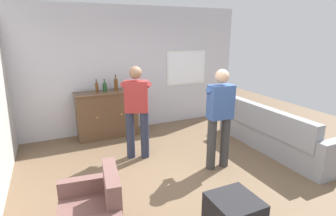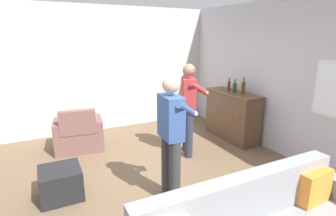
{
  "view_description": "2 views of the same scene",
  "coord_description": "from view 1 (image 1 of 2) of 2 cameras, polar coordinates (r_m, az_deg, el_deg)",
  "views": [
    {
      "loc": [
        -1.86,
        -3.2,
        2.23
      ],
      "look_at": [
        -0.25,
        0.32,
        1.11
      ],
      "focal_mm": 28.0,
      "sensor_mm": 36.0,
      "label": 1
    },
    {
      "loc": [
        3.38,
        -1.29,
        2.12
      ],
      "look_at": [
        -0.18,
        0.47,
        1.04
      ],
      "focal_mm": 28.0,
      "sensor_mm": 36.0,
      "label": 2
    }
  ],
  "objects": [
    {
      "name": "person_standing_right",
      "position": [
        4.34,
        11.15,
        -1.44
      ],
      "size": [
        0.56,
        0.49,
        1.68
      ],
      "color": "#383838",
      "rests_on": "ground"
    },
    {
      "name": "ground",
      "position": [
        4.32,
        4.97,
        -14.93
      ],
      "size": [
        10.4,
        10.4,
        0.0
      ],
      "primitive_type": "plane",
      "color": "brown"
    },
    {
      "name": "bottle_liquor_amber",
      "position": [
        5.74,
        -13.62,
        4.5
      ],
      "size": [
        0.08,
        0.08,
        0.26
      ],
      "color": "#1E4C23",
      "rests_on": "sideboard_cabinet"
    },
    {
      "name": "person_standing_left",
      "position": [
        4.65,
        -6.82,
        -0.06
      ],
      "size": [
        0.52,
        0.52,
        1.68
      ],
      "color": "#282D42",
      "rests_on": "ground"
    },
    {
      "name": "ottoman",
      "position": [
        3.35,
        14.12,
        -21.54
      ],
      "size": [
        0.53,
        0.53,
        0.42
      ],
      "primitive_type": "cube",
      "color": "black",
      "rests_on": "ground"
    },
    {
      "name": "sideboard_cabinet",
      "position": [
        5.86,
        -13.08,
        -1.33
      ],
      "size": [
        1.32,
        0.49,
        1.01
      ],
      "color": "brown",
      "rests_on": "ground"
    },
    {
      "name": "bottle_wine_green",
      "position": [
        5.7,
        -15.26,
        4.38
      ],
      "size": [
        0.06,
        0.06,
        0.27
      ],
      "color": "#593314",
      "rests_on": "sideboard_cabinet"
    },
    {
      "name": "couch",
      "position": [
        5.48,
        21.18,
        -5.14
      ],
      "size": [
        0.57,
        2.59,
        0.88
      ],
      "color": "gray",
      "rests_on": "ground"
    },
    {
      "name": "wall_back_with_window",
      "position": [
        6.21,
        -6.69,
        8.41
      ],
      "size": [
        5.2,
        0.15,
        2.8
      ],
      "color": "silver",
      "rests_on": "ground"
    },
    {
      "name": "bottle_spirits_clear",
      "position": [
        5.79,
        -11.26,
        5.07
      ],
      "size": [
        0.08,
        0.08,
        0.34
      ],
      "color": "#593314",
      "rests_on": "sideboard_cabinet"
    }
  ]
}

